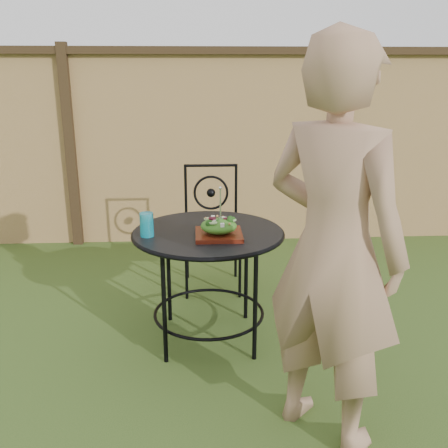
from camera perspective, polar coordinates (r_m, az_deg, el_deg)
The scene contains 9 objects.
ground at distance 3.11m, azimuth -0.60°, elevation -14.82°, with size 60.00×60.00×0.00m, color #254415.
fence at distance 4.89m, azimuth -1.87°, elevation 8.82°, with size 8.00×0.12×1.90m.
patio_table at distance 3.05m, azimuth -1.81°, elevation -3.26°, with size 0.92×0.92×0.72m.
patio_chair at distance 3.89m, azimuth -1.40°, elevation -0.05°, with size 0.46×0.46×0.95m.
diner at distance 2.19m, azimuth 12.34°, elevation -3.02°, with size 0.66×0.43×1.81m, color #A57A5E.
salad_plate at distance 2.90m, azimuth -0.61°, elevation -1.21°, with size 0.27×0.27×0.02m, color #49180A.
salad at distance 2.88m, azimuth -0.61°, elevation -0.23°, with size 0.21×0.21×0.08m, color #235614.
fork at distance 2.85m, azimuth -0.42°, elevation 2.27°, with size 0.01×0.01×0.18m, color silver.
drinking_glass at distance 2.92m, azimuth -8.82°, elevation -0.07°, with size 0.08×0.08×0.14m, color #0E8BA4.
Camera 1 is at (-0.12, -2.64, 1.64)m, focal length 40.00 mm.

